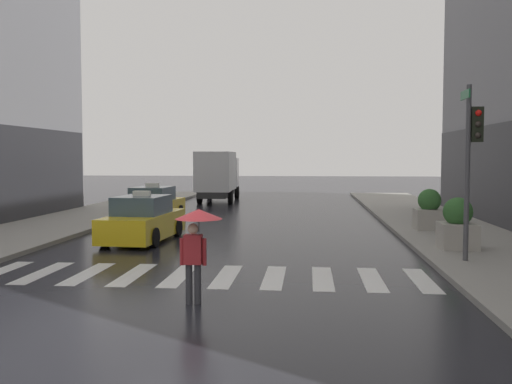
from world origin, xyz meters
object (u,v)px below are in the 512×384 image
at_px(box_truck, 218,174).
at_px(planter_near_corner, 458,226).
at_px(planter_mid_block, 429,211).
at_px(pedestrian_with_umbrella, 197,230).
at_px(traffic_light_pole, 472,147).
at_px(taxi_second, 153,206).
at_px(taxi_lead, 143,221).

relative_size(box_truck, planter_near_corner, 4.76).
relative_size(planter_near_corner, planter_mid_block, 1.00).
distance_m(box_truck, pedestrian_with_umbrella, 26.33).
xyz_separation_m(traffic_light_pole, planter_near_corner, (0.20, 2.05, -2.38)).
bearing_deg(pedestrian_with_umbrella, taxi_second, 109.05).
bearing_deg(planter_mid_block, taxi_second, 166.13).
bearing_deg(taxi_second, planter_mid_block, -13.87).
xyz_separation_m(taxi_lead, box_truck, (-0.18, 17.73, 1.13)).
xyz_separation_m(taxi_lead, taxi_second, (-1.34, 6.10, 0.00)).
relative_size(taxi_second, box_truck, 0.61).
distance_m(taxi_lead, planter_near_corner, 10.63).
relative_size(taxi_lead, pedestrian_with_umbrella, 2.38).
xyz_separation_m(box_truck, planter_near_corner, (10.68, -19.34, -0.98)).
distance_m(traffic_light_pole, planter_mid_block, 7.22).
height_order(pedestrian_with_umbrella, planter_mid_block, pedestrian_with_umbrella).
distance_m(taxi_second, box_truck, 11.75).
bearing_deg(taxi_lead, box_truck, 90.59).
distance_m(pedestrian_with_umbrella, planter_mid_block, 13.45).
bearing_deg(traffic_light_pole, box_truck, 116.10).
bearing_deg(taxi_second, taxi_lead, -77.57).
bearing_deg(pedestrian_with_umbrella, traffic_light_pole, 34.98).
relative_size(traffic_light_pole, taxi_second, 1.04).
distance_m(taxi_second, planter_mid_block, 12.34).
height_order(traffic_light_pole, taxi_lead, traffic_light_pole).
relative_size(traffic_light_pole, taxi_lead, 1.04).
xyz_separation_m(traffic_light_pole, planter_mid_block, (0.34, 6.80, -2.38)).
xyz_separation_m(traffic_light_pole, pedestrian_with_umbrella, (-6.66, -4.66, -1.74)).
bearing_deg(planter_mid_block, pedestrian_with_umbrella, -121.41).
height_order(traffic_light_pole, taxi_second, traffic_light_pole).
height_order(traffic_light_pole, planter_near_corner, traffic_light_pole).
relative_size(taxi_lead, taxi_second, 1.00).
distance_m(taxi_lead, box_truck, 17.77).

